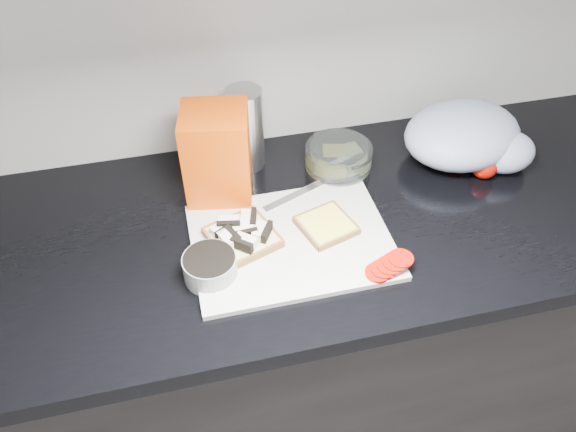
% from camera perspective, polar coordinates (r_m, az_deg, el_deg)
% --- Properties ---
extents(base_cabinet, '(3.50, 0.60, 0.86)m').
position_cam_1_polar(base_cabinet, '(1.58, 5.02, -11.85)').
color(base_cabinet, black).
rests_on(base_cabinet, ground).
extents(countertop, '(3.50, 0.64, 0.04)m').
position_cam_1_polar(countertop, '(1.24, 6.28, -0.01)').
color(countertop, black).
rests_on(countertop, base_cabinet).
extents(cutting_board, '(0.40, 0.30, 0.01)m').
position_cam_1_polar(cutting_board, '(1.14, 0.35, -2.61)').
color(cutting_board, silver).
rests_on(cutting_board, countertop).
extents(bread_left, '(0.16, 0.16, 0.04)m').
position_cam_1_polar(bread_left, '(1.13, -4.72, -1.97)').
color(bread_left, beige).
rests_on(bread_left, cutting_board).
extents(bread_right, '(0.13, 0.13, 0.02)m').
position_cam_1_polar(bread_right, '(1.16, 3.92, -0.94)').
color(bread_right, beige).
rests_on(bread_right, cutting_board).
extents(tomato_slices, '(0.11, 0.07, 0.02)m').
position_cam_1_polar(tomato_slices, '(1.09, 10.24, -4.98)').
color(tomato_slices, '#B50F04').
rests_on(tomato_slices, cutting_board).
extents(knife, '(0.23, 0.11, 0.01)m').
position_cam_1_polar(knife, '(1.26, 3.20, 3.40)').
color(knife, silver).
rests_on(knife, cutting_board).
extents(seed_tub, '(0.10, 0.10, 0.05)m').
position_cam_1_polar(seed_tub, '(1.08, -7.92, -5.07)').
color(seed_tub, gray).
rests_on(seed_tub, countertop).
extents(tub_lid, '(0.12, 0.12, 0.01)m').
position_cam_1_polar(tub_lid, '(1.23, -5.94, 1.18)').
color(tub_lid, white).
rests_on(tub_lid, countertop).
extents(glass_bowl, '(0.15, 0.15, 0.06)m').
position_cam_1_polar(glass_bowl, '(1.31, 5.13, 5.82)').
color(glass_bowl, silver).
rests_on(glass_bowl, countertop).
extents(bread_bag, '(0.16, 0.15, 0.21)m').
position_cam_1_polar(bread_bag, '(1.20, -7.18, 6.07)').
color(bread_bag, red).
rests_on(bread_bag, countertop).
extents(steel_canister, '(0.08, 0.08, 0.20)m').
position_cam_1_polar(steel_canister, '(1.29, -4.34, 8.81)').
color(steel_canister, '#B4B4B9').
rests_on(steel_canister, countertop).
extents(grocery_bag, '(0.33, 0.28, 0.13)m').
position_cam_1_polar(grocery_bag, '(1.39, 17.85, 7.65)').
color(grocery_bag, '#A4B3C9').
rests_on(grocery_bag, countertop).
extents(whole_tomatoes, '(0.11, 0.10, 0.06)m').
position_cam_1_polar(whole_tomatoes, '(1.36, 18.03, 5.29)').
color(whole_tomatoes, '#B50F04').
rests_on(whole_tomatoes, countertop).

